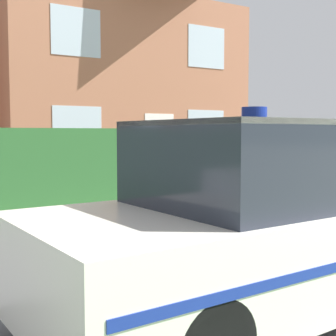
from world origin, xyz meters
TOP-DOWN VIEW (x-y plane):
  - road_strip at (0.00, 4.29)m, footprint 28.00×6.17m
  - garden_hedge at (-1.48, 8.16)m, footprint 15.57×0.53m
  - police_car at (-1.54, 2.48)m, footprint 4.39×1.91m
  - house_right at (2.44, 14.80)m, footprint 8.28×6.44m

SIDE VIEW (x-z plane):
  - road_strip at x=0.00m, z-range 0.00..0.01m
  - police_car at x=-1.54m, z-range -0.13..1.59m
  - garden_hedge at x=-1.48m, z-range 0.00..1.61m
  - house_right at x=2.44m, z-range 0.07..7.65m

